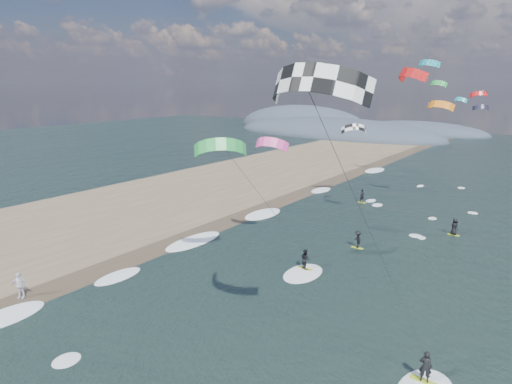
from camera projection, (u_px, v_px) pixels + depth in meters
The scene contains 10 objects.
ground at pixel (136, 365), 22.96m from camera, with size 260.00×260.00×0.00m, color black.
sand_strip at pixel (70, 227), 44.73m from camera, with size 26.00×240.00×0.00m, color brown.
wet_sand_strip at pixel (143, 254), 37.70m from camera, with size 3.00×240.00×0.00m, color #382D23.
coastal_hills at pixel (331, 131), 132.39m from camera, with size 80.00×41.00×15.00m.
kitesurfer_near_a at pixel (333, 154), 16.73m from camera, with size 7.70×8.31×15.88m.
kitesurfer_near_b at pixel (250, 187), 31.01m from camera, with size 6.98×9.16×11.80m.
far_kitesurfers at pixel (391, 225), 42.98m from camera, with size 13.28×15.61×1.72m.
bg_kite_field at pixel (430, 96), 59.96m from camera, with size 11.84×71.24×9.19m.
shoreline_surf at pixel (192, 242), 40.66m from camera, with size 2.40×79.40×0.11m.
beach_walker at pixel (20, 285), 29.87m from camera, with size 1.13×0.47×1.93m, color silver.
Camera 1 is at (17.20, -11.94, 14.74)m, focal length 30.00 mm.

